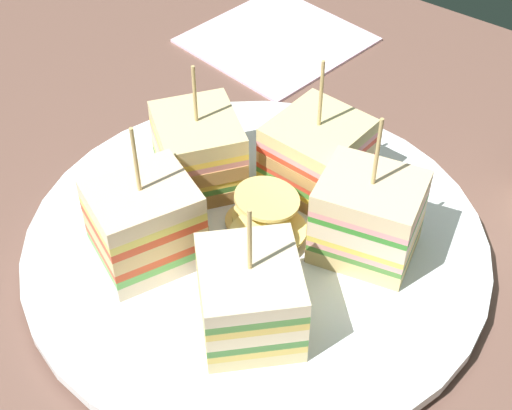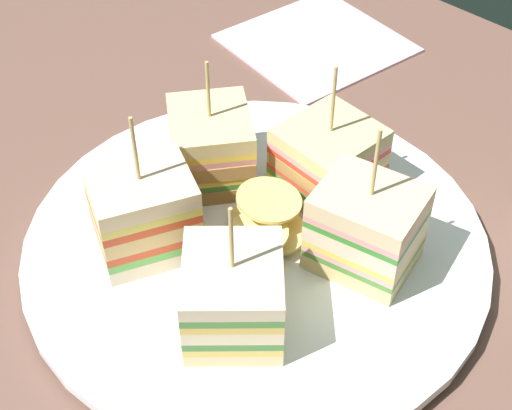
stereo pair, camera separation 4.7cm
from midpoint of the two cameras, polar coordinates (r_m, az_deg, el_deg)
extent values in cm
cube|color=brown|center=(50.65, -2.65, -4.50)|extent=(97.69, 72.96, 1.80)
cylinder|color=white|center=(49.74, -2.69, -3.56)|extent=(18.55, 18.55, 0.66)
cylinder|color=white|center=(49.21, -2.72, -2.99)|extent=(29.92, 29.92, 0.80)
cube|color=beige|center=(52.94, -6.75, 2.25)|extent=(8.02, 7.87, 1.12)
cube|color=#9E7242|center=(50.77, -6.05, 0.14)|extent=(3.29, 4.35, 1.12)
cube|color=#408039|center=(52.42, -6.82, 2.90)|extent=(8.02, 7.87, 0.46)
cube|color=#F7D050|center=(52.12, -6.86, 3.27)|extent=(8.02, 7.87, 0.46)
cube|color=beige|center=(51.62, -6.94, 3.94)|extent=(8.02, 7.87, 1.12)
cube|color=#B2844C|center=(49.40, -6.22, 1.84)|extent=(3.29, 4.35, 1.12)
cube|color=pink|center=(51.12, -7.01, 4.61)|extent=(8.02, 7.87, 0.46)
cube|color=#FDD14E|center=(50.84, -7.05, 5.01)|extent=(8.02, 7.87, 0.46)
cube|color=beige|center=(50.35, -7.13, 5.71)|extent=(8.02, 7.87, 1.12)
cylinder|color=tan|center=(48.77, -7.40, 8.15)|extent=(0.24, 0.24, 4.17)
cube|color=beige|center=(48.24, -10.84, -3.51)|extent=(7.18, 7.62, 1.12)
cube|color=#9E7242|center=(48.80, -7.62, -2.30)|extent=(4.70, 2.30, 1.12)
cube|color=#5FAC50|center=(47.62, -10.97, -2.81)|extent=(7.18, 7.62, 0.60)
cube|color=#D34726|center=(47.20, -11.07, -2.31)|extent=(7.18, 7.62, 0.60)
cube|color=#E2B47B|center=(46.59, -11.21, -1.58)|extent=(7.18, 7.62, 1.12)
cube|color=#9E7242|center=(47.17, -7.88, -0.35)|extent=(4.70, 2.30, 1.12)
cube|color=#D74426|center=(45.99, -11.35, -0.83)|extent=(7.18, 7.62, 0.60)
cube|color=#E4CB59|center=(45.58, -11.45, -0.30)|extent=(7.18, 7.62, 0.60)
cube|color=beige|center=(45.00, -11.60, 0.49)|extent=(7.18, 7.62, 1.12)
cylinder|color=tan|center=(43.17, -12.12, 3.18)|extent=(0.24, 0.24, 4.47)
cube|color=beige|center=(44.11, -3.50, -8.75)|extent=(8.16, 8.16, 0.94)
cube|color=#9E7242|center=(45.97, -3.88, -5.85)|extent=(4.00, 3.98, 0.94)
cube|color=#E5BF56|center=(43.53, -3.54, -8.16)|extent=(8.16, 8.16, 0.54)
cube|color=#46823A|center=(43.10, -3.57, -7.72)|extent=(8.16, 8.16, 0.54)
cube|color=beige|center=(42.52, -3.61, -7.10)|extent=(8.16, 8.16, 0.94)
cube|color=#B2844C|center=(44.45, -4.00, -4.16)|extent=(4.00, 3.98, 0.94)
cube|color=#E5BE53|center=(41.95, -3.66, -6.46)|extent=(8.16, 8.16, 0.54)
cube|color=#4C893B|center=(41.54, -3.69, -5.99)|extent=(8.16, 8.16, 0.54)
cube|color=beige|center=(40.97, -3.74, -5.32)|extent=(8.16, 8.16, 0.94)
cylinder|color=tan|center=(39.03, -3.91, -2.81)|extent=(0.24, 0.24, 4.29)
cube|color=#DEBE7C|center=(47.99, 5.39, -2.99)|extent=(7.02, 6.30, 1.18)
cube|color=#9E7242|center=(48.63, 2.11, -1.99)|extent=(1.35, 4.91, 1.18)
cube|color=#4C8435|center=(47.41, 5.45, -2.33)|extent=(7.02, 6.30, 0.43)
cube|color=pink|center=(47.10, 5.48, -1.97)|extent=(7.02, 6.30, 0.43)
cube|color=#E8CD52|center=(46.80, 5.52, -1.60)|extent=(7.02, 6.30, 0.43)
cube|color=beige|center=(46.23, 5.59, -0.91)|extent=(7.02, 6.30, 1.18)
cube|color=#B2844C|center=(46.89, 2.19, 0.11)|extent=(1.35, 4.91, 1.18)
cube|color=#398D2F|center=(45.67, 5.65, -0.19)|extent=(7.02, 6.30, 0.43)
cube|color=pink|center=(45.37, 5.69, 0.20)|extent=(7.02, 6.30, 0.43)
cube|color=beige|center=(44.82, 5.76, 0.94)|extent=(7.02, 6.30, 1.18)
cylinder|color=tan|center=(42.88, 6.04, 3.82)|extent=(0.24, 0.24, 4.71)
cube|color=#D9C284|center=(52.54, 1.93, 2.08)|extent=(5.98, 6.38, 0.94)
cube|color=#B2844C|center=(50.85, -0.15, 0.39)|extent=(5.50, 0.59, 0.94)
cube|color=yellow|center=(52.09, 1.95, 2.64)|extent=(5.98, 6.38, 0.43)
cube|color=#4D933A|center=(51.81, 1.96, 3.00)|extent=(5.98, 6.38, 0.43)
cube|color=#D6432E|center=(51.53, 1.97, 3.36)|extent=(5.98, 6.38, 0.43)
cube|color=beige|center=(51.09, 1.99, 3.94)|extent=(5.98, 6.38, 0.94)
cube|color=#B2844C|center=(49.35, -0.16, 2.26)|extent=(5.50, 0.59, 0.94)
cube|color=red|center=(50.65, 2.01, 4.53)|extent=(5.98, 6.38, 0.43)
cube|color=pink|center=(50.38, 2.02, 4.91)|extent=(5.98, 6.38, 0.43)
cube|color=beige|center=(49.96, 2.04, 5.52)|extent=(5.98, 6.38, 0.94)
cylinder|color=tan|center=(48.20, 2.13, 8.23)|extent=(0.24, 0.24, 4.88)
cylinder|color=#E9C168|center=(49.62, -3.02, -1.33)|extent=(4.02, 4.02, 0.48)
cylinder|color=#EAD370|center=(48.23, -0.95, -2.06)|extent=(3.80, 3.79, 0.81)
cylinder|color=#E4CA6E|center=(48.69, -2.20, -1.05)|extent=(5.68, 5.73, 1.14)
cylinder|color=#EDD67E|center=(46.86, -2.54, -2.24)|extent=(4.05, 4.04, 0.43)
cylinder|color=#DEC26E|center=(47.51, -1.60, 0.14)|extent=(5.58, 5.56, 0.89)
cube|color=silver|center=(70.01, -0.39, 12.29)|extent=(15.31, 15.59, 0.50)
camera|label=1|loc=(0.02, -92.87, -2.76)|focal=53.27mm
camera|label=2|loc=(0.02, 87.13, 2.76)|focal=53.27mm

